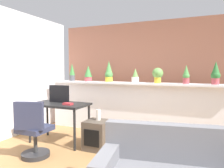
{
  "coord_description": "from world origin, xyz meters",
  "views": [
    {
      "loc": [
        1.32,
        -2.3,
        1.38
      ],
      "look_at": [
        -0.22,
        1.3,
        1.12
      ],
      "focal_mm": 33.8,
      "sensor_mm": 36.0,
      "label": 1
    }
  ],
  "objects": [
    {
      "name": "plant_shelf",
      "position": [
        0.0,
        1.96,
        1.09
      ],
      "size": [
        4.07,
        0.34,
        0.04
      ],
      "primitive_type": "cube",
      "color": "white",
      "rests_on": "divider_wall"
    },
    {
      "name": "potted_plant_4",
      "position": [
        0.51,
        1.93,
        1.29
      ],
      "size": [
        0.22,
        0.22,
        0.31
      ],
      "color": "gold",
      "rests_on": "plant_shelf"
    },
    {
      "name": "divider_wall",
      "position": [
        0.0,
        2.0,
        0.54
      ],
      "size": [
        4.07,
        0.16,
        1.07
      ],
      "primitive_type": "cube",
      "color": "white",
      "rests_on": "ground"
    },
    {
      "name": "vase_on_shelf",
      "position": [
        -0.33,
        0.95,
        0.59
      ],
      "size": [
        0.08,
        0.08,
        0.19
      ],
      "primitive_type": "cylinder",
      "color": "silver",
      "rests_on": "side_cube_shelf"
    },
    {
      "name": "potted_plant_5",
      "position": [
        1.05,
        1.93,
        1.28
      ],
      "size": [
        0.13,
        0.13,
        0.36
      ],
      "color": "#B7474C",
      "rests_on": "plant_shelf"
    },
    {
      "name": "potted_plant_6",
      "position": [
        1.55,
        1.93,
        1.32
      ],
      "size": [
        0.16,
        0.16,
        0.42
      ],
      "color": "#B7474C",
      "rests_on": "plant_shelf"
    },
    {
      "name": "brick_wall_behind",
      "position": [
        0.0,
        2.6,
        1.25
      ],
      "size": [
        4.07,
        0.1,
        2.5
      ],
      "primitive_type": "cube",
      "color": "#935B47",
      "rests_on": "ground"
    },
    {
      "name": "book_on_desk",
      "position": [
        -0.88,
        0.84,
        0.77
      ],
      "size": [
        0.16,
        0.11,
        0.04
      ],
      "primitive_type": "cube",
      "color": "#B22D33",
      "rests_on": "desk"
    },
    {
      "name": "side_cube_shelf",
      "position": [
        -0.33,
        0.9,
        0.25
      ],
      "size": [
        0.4,
        0.41,
        0.5
      ],
      "color": "#4C4238",
      "rests_on": "ground"
    },
    {
      "name": "potted_plant_0",
      "position": [
        -1.55,
        1.98,
        1.32
      ],
      "size": [
        0.13,
        0.13,
        0.42
      ],
      "color": "#4C4C51",
      "rests_on": "plant_shelf"
    },
    {
      "name": "potted_plant_1",
      "position": [
        -1.11,
        1.98,
        1.3
      ],
      "size": [
        0.18,
        0.18,
        0.36
      ],
      "color": "#B7474C",
      "rests_on": "plant_shelf"
    },
    {
      "name": "office_chair",
      "position": [
        -1.06,
        0.17,
        0.39
      ],
      "size": [
        0.5,
        0.5,
        0.91
      ],
      "color": "#262628",
      "rests_on": "ground"
    },
    {
      "name": "desk",
      "position": [
        -1.15,
        0.93,
        0.67
      ],
      "size": [
        1.1,
        0.6,
        0.75
      ],
      "color": "black",
      "rests_on": "ground"
    },
    {
      "name": "potted_plant_3",
      "position": [
        0.04,
        1.95,
        1.25
      ],
      "size": [
        0.15,
        0.15,
        0.3
      ],
      "color": "silver",
      "rests_on": "plant_shelf"
    },
    {
      "name": "potted_plant_2",
      "position": [
        -0.58,
        1.98,
        1.32
      ],
      "size": [
        0.18,
        0.18,
        0.46
      ],
      "color": "gold",
      "rests_on": "plant_shelf"
    },
    {
      "name": "tv_monitor",
      "position": [
        -1.21,
        1.01,
        0.92
      ],
      "size": [
        0.44,
        0.04,
        0.33
      ],
      "primitive_type": "cube",
      "color": "black",
      "rests_on": "desk"
    }
  ]
}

